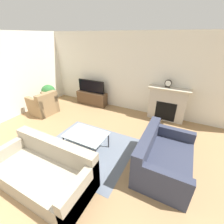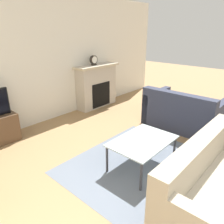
{
  "view_description": "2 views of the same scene",
  "coord_description": "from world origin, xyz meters",
  "px_view_note": "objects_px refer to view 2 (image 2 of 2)",
  "views": [
    {
      "loc": [
        2.28,
        -0.22,
        2.58
      ],
      "look_at": [
        0.62,
        3.02,
        0.69
      ],
      "focal_mm": 24.0,
      "sensor_mm": 36.0,
      "label": 1
    },
    {
      "loc": [
        -2.04,
        0.57,
        1.99
      ],
      "look_at": [
        0.51,
        2.85,
        0.67
      ],
      "focal_mm": 35.0,
      "sensor_mm": 36.0,
      "label": 2
    }
  ],
  "objects_px": {
    "couch_sectional": "(222,189)",
    "mantel_clock": "(94,60)",
    "couch_loveseat": "(183,114)",
    "coffee_table": "(143,143)"
  },
  "relations": [
    {
      "from": "mantel_clock",
      "to": "couch_sectional",
      "type": "bearing_deg",
      "value": -112.56
    },
    {
      "from": "couch_loveseat",
      "to": "couch_sectional",
      "type": "bearing_deg",
      "value": 125.44
    },
    {
      "from": "mantel_clock",
      "to": "couch_loveseat",
      "type": "bearing_deg",
      "value": -80.48
    },
    {
      "from": "couch_sectional",
      "to": "mantel_clock",
      "type": "relative_size",
      "value": 7.96
    },
    {
      "from": "couch_sectional",
      "to": "mantel_clock",
      "type": "distance_m",
      "value": 4.05
    },
    {
      "from": "couch_loveseat",
      "to": "coffee_table",
      "type": "height_order",
      "value": "couch_loveseat"
    },
    {
      "from": "couch_sectional",
      "to": "coffee_table",
      "type": "height_order",
      "value": "couch_sectional"
    },
    {
      "from": "coffee_table",
      "to": "couch_sectional",
      "type": "bearing_deg",
      "value": -95.45
    },
    {
      "from": "couch_sectional",
      "to": "coffee_table",
      "type": "xyz_separation_m",
      "value": [
        0.11,
        1.16,
        0.12
      ]
    },
    {
      "from": "couch_loveseat",
      "to": "mantel_clock",
      "type": "bearing_deg",
      "value": 9.52
    }
  ]
}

